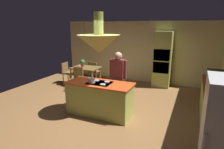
% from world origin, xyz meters
% --- Properties ---
extents(ground, '(8.16, 8.16, 0.00)m').
position_xyz_m(ground, '(0.00, 0.00, 0.00)').
color(ground, olive).
extents(wall_back, '(6.80, 0.10, 2.55)m').
position_xyz_m(wall_back, '(0.00, 3.45, 1.27)').
color(wall_back, beige).
rests_on(wall_back, ground).
extents(kitchen_island, '(1.79, 0.78, 0.92)m').
position_xyz_m(kitchen_island, '(0.00, -0.20, 0.46)').
color(kitchen_island, '#A0A84C').
rests_on(kitchen_island, ground).
extents(counter_run_right, '(0.73, 2.61, 0.90)m').
position_xyz_m(counter_run_right, '(2.84, 0.60, 0.46)').
color(counter_run_right, '#A0A84C').
rests_on(counter_run_right, ground).
extents(oven_tower, '(0.66, 0.62, 2.17)m').
position_xyz_m(oven_tower, '(1.10, 3.04, 1.08)').
color(oven_tower, '#A0A84C').
rests_on(oven_tower, ground).
extents(dining_table, '(1.07, 0.82, 0.76)m').
position_xyz_m(dining_table, '(-1.70, 1.90, 0.65)').
color(dining_table, brown).
rests_on(dining_table, ground).
extents(person_at_island, '(0.53, 0.22, 1.65)m').
position_xyz_m(person_at_island, '(0.27, 0.46, 0.95)').
color(person_at_island, tan).
rests_on(person_at_island, ground).
extents(range_hood, '(1.10, 1.10, 1.00)m').
position_xyz_m(range_hood, '(0.00, -0.20, 1.96)').
color(range_hood, '#A0A84C').
extents(pendant_light_over_table, '(0.32, 0.32, 0.82)m').
position_xyz_m(pendant_light_over_table, '(-1.70, 1.90, 1.86)').
color(pendant_light_over_table, '#E0B266').
extents(chair_facing_island, '(0.40, 0.40, 0.87)m').
position_xyz_m(chair_facing_island, '(-1.70, 1.27, 0.50)').
color(chair_facing_island, brown).
rests_on(chair_facing_island, ground).
extents(chair_by_back_wall, '(0.40, 0.40, 0.87)m').
position_xyz_m(chair_by_back_wall, '(-1.70, 2.53, 0.50)').
color(chair_by_back_wall, brown).
rests_on(chair_by_back_wall, ground).
extents(chair_at_corner, '(0.40, 0.40, 0.87)m').
position_xyz_m(chair_at_corner, '(-2.61, 1.90, 0.50)').
color(chair_at_corner, brown).
rests_on(chair_at_corner, ground).
extents(potted_plant_on_table, '(0.20, 0.20, 0.30)m').
position_xyz_m(potted_plant_on_table, '(-1.84, 1.90, 0.93)').
color(potted_plant_on_table, '#99382D').
rests_on(potted_plant_on_table, dining_table).
extents(cup_on_table, '(0.07, 0.07, 0.09)m').
position_xyz_m(cup_on_table, '(-1.85, 1.70, 0.81)').
color(cup_on_table, white).
rests_on(cup_on_table, dining_table).
extents(canister_flour, '(0.11, 0.11, 0.22)m').
position_xyz_m(canister_flour, '(2.84, -0.04, 1.01)').
color(canister_flour, silver).
rests_on(canister_flour, counter_run_right).
extents(canister_sugar, '(0.12, 0.12, 0.15)m').
position_xyz_m(canister_sugar, '(2.84, 0.14, 0.98)').
color(canister_sugar, silver).
rests_on(canister_sugar, counter_run_right).
extents(microwave_on_counter, '(0.46, 0.36, 0.28)m').
position_xyz_m(microwave_on_counter, '(2.84, 1.37, 1.04)').
color(microwave_on_counter, '#232326').
rests_on(microwave_on_counter, counter_run_right).
extents(cooking_pot_on_cooktop, '(0.18, 0.18, 0.12)m').
position_xyz_m(cooking_pot_on_cooktop, '(-0.16, -0.33, 0.98)').
color(cooking_pot_on_cooktop, '#B2B2B7').
rests_on(cooking_pot_on_cooktop, kitchen_island).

